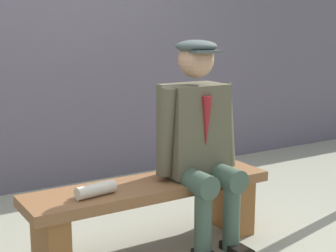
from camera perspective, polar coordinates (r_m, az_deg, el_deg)
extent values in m
plane|color=gray|center=(3.39, -1.94, -13.66)|extent=(30.00, 30.00, 0.00)
cube|color=brown|center=(3.24, -1.98, -6.91)|extent=(1.61, 0.41, 0.07)
cube|color=brown|center=(3.66, 7.16, -8.54)|extent=(0.13, 0.35, 0.39)
cube|color=brown|center=(3.07, -13.03, -12.78)|extent=(0.13, 0.35, 0.39)
cube|color=brown|center=(3.32, 2.88, -0.31)|extent=(0.41, 0.27, 0.58)
cylinder|color=#1E2338|center=(3.27, 2.93, 4.19)|extent=(0.22, 0.22, 0.06)
cone|color=maroon|center=(3.19, 4.33, 0.52)|extent=(0.07, 0.07, 0.32)
sphere|color=tan|center=(3.24, 3.16, 7.40)|extent=(0.23, 0.23, 0.23)
ellipsoid|color=#404B47|center=(3.24, 3.18, 8.93)|extent=(0.26, 0.26, 0.08)
cube|color=#404B47|center=(3.15, 4.26, 8.33)|extent=(0.18, 0.10, 0.02)
cylinder|color=#3E5343|center=(3.34, 5.76, -5.43)|extent=(0.15, 0.42, 0.15)
cylinder|color=#3E5343|center=(3.32, 7.14, -9.90)|extent=(0.11, 0.11, 0.47)
cube|color=black|center=(3.35, 7.71, -13.56)|extent=(0.10, 0.24, 0.05)
cylinder|color=brown|center=(3.42, 6.49, 0.17)|extent=(0.11, 0.18, 0.57)
cylinder|color=#3E5343|center=(3.22, 2.58, -6.05)|extent=(0.15, 0.42, 0.15)
cylinder|color=#3E5343|center=(3.19, 3.96, -10.71)|extent=(0.11, 0.11, 0.47)
cylinder|color=brown|center=(3.16, -0.19, -0.68)|extent=(0.12, 0.17, 0.57)
cylinder|color=beige|center=(2.99, -8.11, -7.10)|extent=(0.25, 0.11, 0.08)
cube|color=#5B5560|center=(4.68, -12.53, 4.39)|extent=(12.00, 0.24, 1.79)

